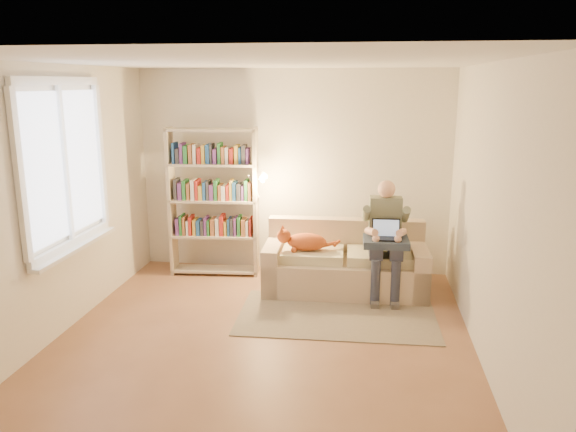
# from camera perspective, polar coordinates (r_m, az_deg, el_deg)

# --- Properties ---
(floor) EXTENTS (4.50, 4.50, 0.00)m
(floor) POSITION_cam_1_polar(r_m,az_deg,el_deg) (5.51, -2.69, -12.73)
(floor) COLOR brown
(floor) RESTS_ON ground
(ceiling) EXTENTS (4.00, 4.50, 0.02)m
(ceiling) POSITION_cam_1_polar(r_m,az_deg,el_deg) (4.95, -3.03, 15.42)
(ceiling) COLOR white
(ceiling) RESTS_ON wall_back
(wall_left) EXTENTS (0.02, 4.50, 2.60)m
(wall_left) POSITION_cam_1_polar(r_m,az_deg,el_deg) (5.79, -22.70, 1.15)
(wall_left) COLOR silver
(wall_left) RESTS_ON floor
(wall_right) EXTENTS (0.02, 4.50, 2.60)m
(wall_right) POSITION_cam_1_polar(r_m,az_deg,el_deg) (5.10, 19.83, -0.16)
(wall_right) COLOR silver
(wall_right) RESTS_ON floor
(wall_back) EXTENTS (4.00, 0.02, 2.60)m
(wall_back) POSITION_cam_1_polar(r_m,az_deg,el_deg) (7.25, 0.49, 4.49)
(wall_back) COLOR silver
(wall_back) RESTS_ON floor
(wall_front) EXTENTS (4.00, 0.02, 2.60)m
(wall_front) POSITION_cam_1_polar(r_m,az_deg,el_deg) (2.99, -11.06, -8.97)
(wall_front) COLOR silver
(wall_front) RESTS_ON floor
(window) EXTENTS (0.12, 1.52, 1.69)m
(window) POSITION_cam_1_polar(r_m,az_deg,el_deg) (5.92, -21.35, 2.26)
(window) COLOR white
(window) RESTS_ON wall_left
(sofa) EXTENTS (1.92, 0.91, 0.80)m
(sofa) POSITION_cam_1_polar(r_m,az_deg,el_deg) (6.75, 5.81, -5.08)
(sofa) COLOR #C5AB8B
(sofa) RESTS_ON floor
(person) EXTENTS (0.38, 0.60, 1.34)m
(person) POSITION_cam_1_polar(r_m,az_deg,el_deg) (6.49, 9.87, -1.67)
(person) COLOR slate
(person) RESTS_ON sofa
(cat) EXTENTS (0.70, 0.26, 0.26)m
(cat) POSITION_cam_1_polar(r_m,az_deg,el_deg) (6.55, 1.81, -2.56)
(cat) COLOR orange
(cat) RESTS_ON sofa
(blanket) EXTENTS (0.52, 0.43, 0.08)m
(blanket) POSITION_cam_1_polar(r_m,az_deg,el_deg) (6.39, 9.56, -2.59)
(blanket) COLOR #273245
(blanket) RESTS_ON person
(laptop) EXTENTS (0.32, 0.26, 0.27)m
(laptop) POSITION_cam_1_polar(r_m,az_deg,el_deg) (6.37, 9.59, -1.76)
(laptop) COLOR black
(laptop) RESTS_ON blanket
(bookshelf) EXTENTS (1.27, 0.37, 1.89)m
(bookshelf) POSITION_cam_1_polar(r_m,az_deg,el_deg) (7.15, -7.56, 2.16)
(bookshelf) COLOR #C3B293
(bookshelf) RESTS_ON floor
(rug) EXTENTS (2.12, 1.29, 0.01)m
(rug) POSITION_cam_1_polar(r_m,az_deg,el_deg) (6.10, 5.00, -10.03)
(rug) COLOR gray
(rug) RESTS_ON floor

